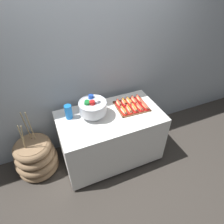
% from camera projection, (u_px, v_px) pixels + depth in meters
% --- Properties ---
extents(ground_plane, '(10.00, 10.00, 0.00)m').
position_uv_depth(ground_plane, '(111.00, 155.00, 2.94)').
color(ground_plane, '#38332D').
extents(back_wall, '(6.00, 0.10, 2.60)m').
position_uv_depth(back_wall, '(95.00, 61.00, 2.48)').
color(back_wall, '#9EA8B2').
rests_on(back_wall, ground_plane).
extents(buffet_table, '(1.32, 0.74, 0.77)m').
position_uv_depth(buffet_table, '(110.00, 136.00, 2.68)').
color(buffet_table, white).
rests_on(buffet_table, ground_plane).
extents(floor_vase, '(0.56, 0.56, 0.99)m').
position_uv_depth(floor_vase, '(36.00, 157.00, 2.61)').
color(floor_vase, '#896B4C').
rests_on(floor_vase, ground_plane).
extents(serving_tray, '(0.42, 0.38, 0.01)m').
position_uv_depth(serving_tray, '(132.00, 106.00, 2.59)').
color(serving_tray, brown).
rests_on(serving_tray, buffet_table).
extents(hot_dog_0, '(0.06, 0.16, 0.06)m').
position_uv_depth(hot_dog_0, '(124.00, 111.00, 2.47)').
color(hot_dog_0, red).
rests_on(hot_dog_0, serving_tray).
extents(hot_dog_1, '(0.07, 0.17, 0.06)m').
position_uv_depth(hot_dog_1, '(129.00, 109.00, 2.49)').
color(hot_dog_1, red).
rests_on(hot_dog_1, serving_tray).
extents(hot_dog_2, '(0.07, 0.16, 0.06)m').
position_uv_depth(hot_dog_2, '(134.00, 108.00, 2.51)').
color(hot_dog_2, '#B21414').
rests_on(hot_dog_2, serving_tray).
extents(hot_dog_3, '(0.06, 0.16, 0.06)m').
position_uv_depth(hot_dog_3, '(140.00, 107.00, 2.53)').
color(hot_dog_3, red).
rests_on(hot_dog_3, serving_tray).
extents(hot_dog_4, '(0.06, 0.18, 0.06)m').
position_uv_depth(hot_dog_4, '(145.00, 106.00, 2.55)').
color(hot_dog_4, '#B21414').
rests_on(hot_dog_4, serving_tray).
extents(hot_dog_5, '(0.08, 0.16, 0.06)m').
position_uv_depth(hot_dog_5, '(119.00, 103.00, 2.59)').
color(hot_dog_5, red).
rests_on(hot_dog_5, serving_tray).
extents(hot_dog_6, '(0.07, 0.16, 0.06)m').
position_uv_depth(hot_dog_6, '(124.00, 102.00, 2.61)').
color(hot_dog_6, '#B21414').
rests_on(hot_dog_6, serving_tray).
extents(hot_dog_7, '(0.07, 0.17, 0.06)m').
position_uv_depth(hot_dog_7, '(129.00, 101.00, 2.63)').
color(hot_dog_7, red).
rests_on(hot_dog_7, serving_tray).
extents(hot_dog_8, '(0.08, 0.17, 0.06)m').
position_uv_depth(hot_dog_8, '(134.00, 100.00, 2.65)').
color(hot_dog_8, '#B21414').
rests_on(hot_dog_8, serving_tray).
extents(hot_dog_9, '(0.07, 0.17, 0.06)m').
position_uv_depth(hot_dog_9, '(139.00, 99.00, 2.67)').
color(hot_dog_9, '#B21414').
rests_on(hot_dog_9, serving_tray).
extents(punch_bowl, '(0.34, 0.34, 0.26)m').
position_uv_depth(punch_bowl, '(93.00, 107.00, 2.36)').
color(punch_bowl, silver).
rests_on(punch_bowl, buffet_table).
extents(cup_stack, '(0.09, 0.09, 0.19)m').
position_uv_depth(cup_stack, '(69.00, 112.00, 2.36)').
color(cup_stack, blue).
rests_on(cup_stack, buffet_table).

